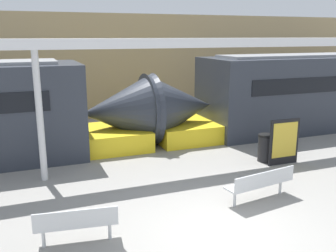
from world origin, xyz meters
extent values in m
plane|color=gray|center=(0.00, 0.00, 0.00)|extent=(60.00, 60.00, 0.00)
cube|color=tan|center=(0.00, 11.97, 2.50)|extent=(56.00, 0.20, 5.00)
cube|color=#2D333D|center=(9.45, 6.79, 1.55)|extent=(12.40, 2.90, 3.10)
cone|color=#2D333D|center=(1.92, 6.79, 1.32)|extent=(2.67, 2.63, 2.63)
cube|color=yellow|center=(2.17, 6.79, 0.35)|extent=(2.41, 2.46, 0.70)
cone|color=#2D333D|center=(-0.42, 6.79, 1.32)|extent=(2.67, 2.63, 2.63)
cube|color=yellow|center=(-0.67, 6.79, 0.35)|extent=(2.41, 2.46, 0.70)
cube|color=silver|center=(1.67, 1.05, 0.44)|extent=(1.92, 0.72, 0.04)
cube|color=silver|center=(1.70, 0.85, 0.63)|extent=(1.86, 0.32, 0.34)
cylinder|color=silver|center=(0.92, 0.94, 0.21)|extent=(0.07, 0.07, 0.42)
cylinder|color=silver|center=(2.41, 1.17, 0.21)|extent=(0.07, 0.07, 0.42)
cube|color=silver|center=(-2.80, 0.64, 0.44)|extent=(1.62, 0.64, 0.04)
cube|color=silver|center=(-2.83, 0.44, 0.63)|extent=(1.57, 0.24, 0.34)
cylinder|color=silver|center=(-3.43, 0.72, 0.21)|extent=(0.07, 0.07, 0.42)
cylinder|color=silver|center=(-2.18, 0.55, 0.21)|extent=(0.07, 0.07, 0.42)
cylinder|color=black|center=(3.60, 3.47, 0.41)|extent=(0.53, 0.53, 0.83)
cylinder|color=black|center=(3.60, 3.47, 0.86)|extent=(0.55, 0.55, 0.06)
cube|color=black|center=(3.92, 3.02, 0.73)|extent=(1.06, 0.06, 1.46)
cube|color=gold|center=(3.92, 2.98, 0.80)|extent=(0.90, 0.01, 1.11)
cylinder|color=silver|center=(-3.20, 4.37, 1.81)|extent=(0.19, 0.19, 3.62)
cube|color=silver|center=(-3.20, 4.37, 3.76)|extent=(28.00, 0.60, 0.28)
camera|label=1|loc=(-3.52, -6.17, 3.99)|focal=40.00mm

